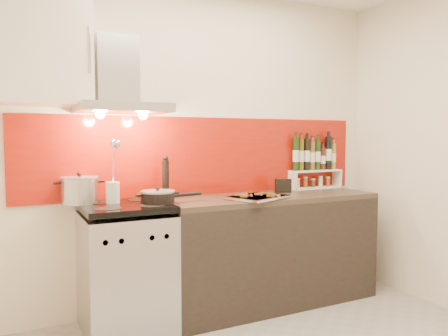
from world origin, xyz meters
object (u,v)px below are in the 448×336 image
range_stove (126,270)px  pepper_mill (166,178)px  counter (270,249)px  saute_pan (159,197)px  baking_tray (258,197)px  stock_pot (80,190)px

range_stove → pepper_mill: (0.35, 0.16, 0.62)m
counter → saute_pan: size_ratio=3.81×
range_stove → baking_tray: (1.00, -0.13, 0.47)m
stock_pot → baking_tray: size_ratio=0.47×
range_stove → stock_pot: bearing=147.3°
saute_pan → baking_tray: saute_pan is taller
stock_pot → saute_pan: bearing=-24.8°
stock_pot → pepper_mill: bearing=-2.1°
stock_pot → pepper_mill: 0.63m
baking_tray → stock_pot: bearing=166.5°
range_stove → baking_tray: bearing=-7.3°
stock_pot → baking_tray: 1.32m
range_stove → saute_pan: 0.56m
range_stove → saute_pan: (0.23, -0.05, 0.51)m
counter → baking_tray: bearing=-146.2°
counter → baking_tray: 0.52m
pepper_mill → baking_tray: bearing=-23.6°
stock_pot → range_stove: bearing=-32.7°
saute_pan → baking_tray: size_ratio=0.86×
range_stove → counter: range_stove is taller
range_stove → counter: (1.20, 0.00, 0.01)m
range_stove → pepper_mill: bearing=24.1°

